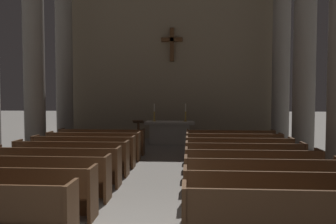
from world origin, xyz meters
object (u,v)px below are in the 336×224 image
Objects in this scene: pew_left_row_3 at (36,177)px; pew_right_row_4 at (252,169)px; altar at (170,132)px; pew_right_row_5 at (244,160)px; pew_right_row_1 at (295,220)px; candlestick_right at (186,116)px; pew_right_row_6 at (239,153)px; candlestick_left at (154,115)px; lectern at (138,135)px; pew_left_row_2 at (8,192)px; pew_left_row_7 at (94,146)px; pew_right_row_7 at (234,147)px; column_right_fourth at (281,66)px; pew_left_row_8 at (102,142)px; pew_right_row_8 at (230,143)px; pew_right_row_3 at (262,181)px; pew_right_row_2 at (275,197)px; pew_left_row_5 at (71,158)px; column_left_third at (34,60)px; pew_left_row_4 at (56,166)px; column_left_fourth at (64,67)px; pew_left_row_6 at (84,151)px; column_right_third at (304,59)px.

pew_right_row_4 is at bearing 12.78° from pew_left_row_3.
pew_right_row_5 is at bearing -68.98° from altar.
pew_right_row_1 is 3.91× the size of candlestick_right.
pew_right_row_6 is 3.91× the size of candlestick_left.
candlestick_right is at bearing 31.82° from lectern.
pew_right_row_1 is 4.21m from pew_right_row_5.
pew_left_row_2 is 5.26m from pew_left_row_7.
lectern reaches higher than pew_right_row_7.
pew_left_row_8 is at bearing -155.70° from column_right_fourth.
lectern is at bearing 142.45° from pew_right_row_7.
lectern is (-3.55, 3.78, 0.07)m from pew_right_row_6.
pew_right_row_8 is at bearing 90.00° from pew_right_row_4.
pew_right_row_3 is at bearing -90.00° from pew_right_row_6.
pew_left_row_2 and pew_right_row_8 have the same top height.
pew_right_row_2 is 1.00× the size of pew_right_row_4.
candlestick_left reaches higher than pew_left_row_5.
candlestick_right is (3.02, 6.04, 0.79)m from pew_left_row_5.
candlestick_right is at bearing 25.01° from column_left_third.
pew_right_row_2 is (4.64, 0.00, 0.00)m from pew_left_row_2.
candlestick_left is (1.62, 2.88, 0.79)m from pew_left_row_8.
pew_right_row_7 and pew_right_row_8 have the same top height.
lectern is (-1.93, -1.20, -0.72)m from candlestick_right.
candlestick_left reaches higher than pew_left_row_4.
pew_right_row_1 is 6.31m from pew_right_row_7.
candlestick_left is at bearing 78.75° from pew_left_row_3.
column_left_third is (-7.26, 4.46, 3.00)m from pew_right_row_4.
pew_right_row_7 is 4.33m from candlestick_right.
pew_right_row_4 is at bearing -71.88° from altar.
column_left_fourth reaches higher than pew_left_row_7.
column_left_fourth is at bearing 175.38° from altar.
pew_left_row_8 is (0.00, 2.10, 0.00)m from pew_left_row_6.
pew_right_row_4 is (0.00, 2.10, 0.00)m from pew_right_row_2.
pew_right_row_2 is at bearing -42.11° from column_left_third.
lectern is at bearing 126.31° from pew_right_row_5.
pew_right_row_3 is (4.64, -2.10, 0.00)m from pew_left_row_5.
pew_right_row_7 is 4.19m from column_right_third.
candlestick_left is at bearing 113.07° from pew_right_row_4.
pew_left_row_4 is at bearing -113.07° from candlestick_right.
pew_right_row_2 is at bearing -75.84° from altar.
pew_left_row_3 is 1.00× the size of pew_right_row_4.
pew_left_row_3 is at bearing -142.80° from column_right_third.
column_left_third is 6.18× the size of lectern.
pew_right_row_5 is (0.00, 1.05, 0.00)m from pew_right_row_4.
pew_left_row_4 is 0.43× the size of column_right_fourth.
pew_right_row_3 is (4.64, -3.16, 0.00)m from pew_left_row_6.
pew_right_row_3 is 6.80m from column_right_third.
altar reaches higher than pew_left_row_8.
column_left_fourth is (-7.26, 3.28, 3.00)m from pew_right_row_8.
altar is (-2.32, 7.09, 0.06)m from pew_right_row_4.
pew_left_row_8 is at bearing 90.00° from pew_left_row_6.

